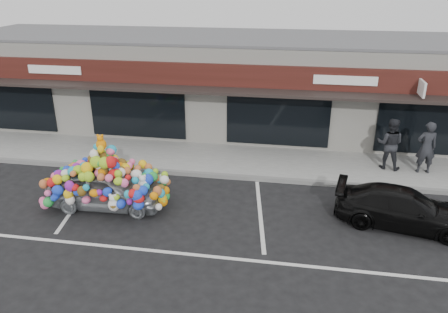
% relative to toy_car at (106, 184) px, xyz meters
% --- Properties ---
extents(ground, '(90.00, 90.00, 0.00)m').
position_rel_toy_car_xyz_m(ground, '(2.07, 0.16, -0.79)').
color(ground, black).
rests_on(ground, ground).
extents(shop_building, '(24.00, 7.20, 4.31)m').
position_rel_toy_car_xyz_m(shop_building, '(2.07, 8.60, 1.38)').
color(shop_building, white).
rests_on(shop_building, ground).
extents(sidewalk, '(26.00, 3.00, 0.15)m').
position_rel_toy_car_xyz_m(sidewalk, '(2.07, 4.16, -0.71)').
color(sidewalk, gray).
rests_on(sidewalk, ground).
extents(kerb, '(26.00, 0.18, 0.16)m').
position_rel_toy_car_xyz_m(kerb, '(2.07, 2.66, -0.71)').
color(kerb, slate).
rests_on(kerb, ground).
extents(parking_stripe_left, '(0.73, 4.37, 0.01)m').
position_rel_toy_car_xyz_m(parking_stripe_left, '(-1.13, 0.36, -0.78)').
color(parking_stripe_left, silver).
rests_on(parking_stripe_left, ground).
extents(parking_stripe_mid, '(0.73, 4.37, 0.01)m').
position_rel_toy_car_xyz_m(parking_stripe_mid, '(4.87, 0.36, -0.78)').
color(parking_stripe_mid, silver).
rests_on(parking_stripe_mid, ground).
extents(parking_stripe_right, '(0.73, 4.37, 0.01)m').
position_rel_toy_car_xyz_m(parking_stripe_right, '(10.27, 0.36, -0.78)').
color(parking_stripe_right, silver).
rests_on(parking_stripe_right, ground).
extents(lane_line, '(14.00, 0.12, 0.01)m').
position_rel_toy_car_xyz_m(lane_line, '(4.07, -2.14, -0.78)').
color(lane_line, silver).
rests_on(lane_line, ground).
extents(toy_car, '(2.72, 4.03, 2.31)m').
position_rel_toy_car_xyz_m(toy_car, '(0.00, 0.00, 0.00)').
color(toy_car, '#B8BDC4').
rests_on(toy_car, ground).
extents(black_sedan, '(2.25, 4.12, 1.13)m').
position_rel_toy_car_xyz_m(black_sedan, '(9.06, 0.35, -0.22)').
color(black_sedan, black).
rests_on(black_sedan, ground).
extents(pedestrian_a, '(0.75, 0.53, 1.95)m').
position_rel_toy_car_xyz_m(pedestrian_a, '(10.51, 4.07, 0.34)').
color(pedestrian_a, '#242329').
rests_on(pedestrian_a, sidewalk).
extents(pedestrian_b, '(1.11, 0.97, 1.94)m').
position_rel_toy_car_xyz_m(pedestrian_b, '(9.28, 4.24, 0.34)').
color(pedestrian_b, black).
rests_on(pedestrian_b, sidewalk).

